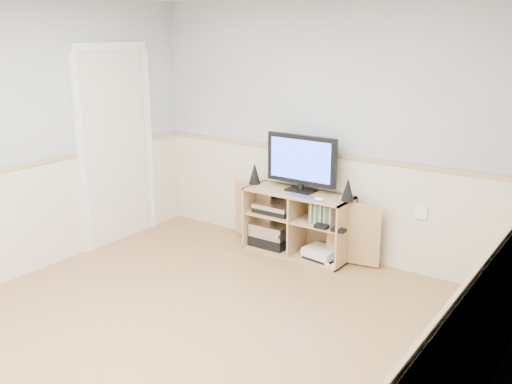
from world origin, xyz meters
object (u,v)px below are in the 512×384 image
media_cabinet (300,221)px  keyboard (303,197)px  monitor (301,161)px  game_consoles (321,253)px

media_cabinet → keyboard: (0.14, -0.19, 0.32)m
media_cabinet → monitor: monitor is taller
keyboard → game_consoles: 0.62m
media_cabinet → game_consoles: 0.39m
media_cabinet → keyboard: bearing=-54.4°
monitor → game_consoles: (0.28, -0.06, -0.89)m
monitor → media_cabinet: bearing=90.0°
media_cabinet → monitor: bearing=-90.0°
monitor → keyboard: bearing=-54.0°
media_cabinet → keyboard: size_ratio=5.49×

